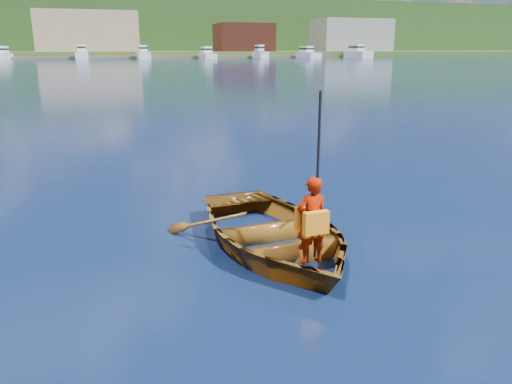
{
  "coord_description": "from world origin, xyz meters",
  "views": [
    {
      "loc": [
        -0.86,
        -5.69,
        2.83
      ],
      "look_at": [
        1.06,
        0.85,
        0.87
      ],
      "focal_mm": 35.0,
      "sensor_mm": 36.0,
      "label": 1
    }
  ],
  "objects_px": {
    "child_paddler": "(312,220)",
    "marina_yachts": "(157,54)",
    "dock": "(75,58)",
    "rowboat": "(273,232)"
  },
  "relations": [
    {
      "from": "rowboat",
      "to": "dock",
      "type": "bearing_deg",
      "value": 93.95
    },
    {
      "from": "child_paddler",
      "to": "marina_yachts",
      "type": "bearing_deg",
      "value": 85.12
    },
    {
      "from": "rowboat",
      "to": "dock",
      "type": "xyz_separation_m",
      "value": [
        -10.16,
        147.15,
        0.16
      ]
    },
    {
      "from": "marina_yachts",
      "to": "child_paddler",
      "type": "bearing_deg",
      "value": -94.88
    },
    {
      "from": "dock",
      "to": "marina_yachts",
      "type": "distance_m",
      "value": 23.14
    },
    {
      "from": "rowboat",
      "to": "marina_yachts",
      "type": "relative_size",
      "value": 0.03
    },
    {
      "from": "child_paddler",
      "to": "marina_yachts",
      "type": "xyz_separation_m",
      "value": [
        12.25,
        143.35,
        0.69
      ]
    },
    {
      "from": "dock",
      "to": "marina_yachts",
      "type": "height_order",
      "value": "marina_yachts"
    },
    {
      "from": "rowboat",
      "to": "child_paddler",
      "type": "xyz_separation_m",
      "value": [
        0.24,
        -0.88,
        0.46
      ]
    },
    {
      "from": "marina_yachts",
      "to": "rowboat",
      "type": "bearing_deg",
      "value": -95.01
    }
  ]
}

